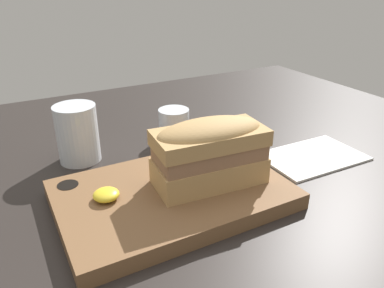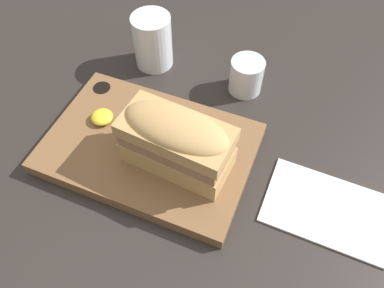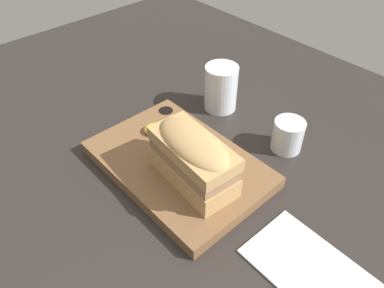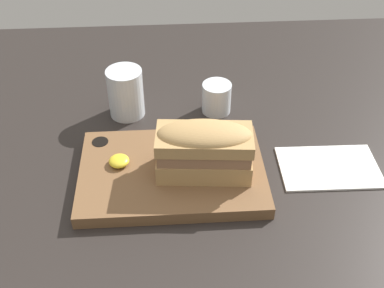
{
  "view_description": "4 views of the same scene",
  "coord_description": "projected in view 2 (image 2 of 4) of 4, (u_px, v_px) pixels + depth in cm",
  "views": [
    {
      "loc": [
        -19.27,
        -42.55,
        34.18
      ],
      "look_at": [
        4.55,
        1.37,
        10.87
      ],
      "focal_mm": 35.0,
      "sensor_mm": 36.0,
      "label": 1
    },
    {
      "loc": [
        21.28,
        -29.36,
        54.33
      ],
      "look_at": [
        8.92,
        0.89,
        9.01
      ],
      "focal_mm": 35.0,
      "sensor_mm": 36.0,
      "label": 2
    },
    {
      "loc": [
        41.08,
        -31.39,
        53.85
      ],
      "look_at": [
        5.13,
        1.22,
        11.05
      ],
      "focal_mm": 35.0,
      "sensor_mm": 36.0,
      "label": 3
    },
    {
      "loc": [
        0.66,
        -62.96,
        64.35
      ],
      "look_at": [
        4.67,
        -0.27,
        11.22
      ],
      "focal_mm": 45.0,
      "sensor_mm": 36.0,
      "label": 4
    }
  ],
  "objects": [
    {
      "name": "sandwich",
      "position": [
        177.0,
        138.0,
        0.55
      ],
      "size": [
        17.23,
        9.28,
        10.24
      ],
      "rotation": [
        0.0,
        0.0,
        -0.08
      ],
      "color": "tan",
      "rests_on": "serving_board"
    },
    {
      "name": "serving_board",
      "position": [
        149.0,
        148.0,
        0.63
      ],
      "size": [
        33.74,
        22.71,
        2.55
      ],
      "color": "brown",
      "rests_on": "dining_table"
    },
    {
      "name": "dining_table",
      "position": [
        142.0,
        159.0,
        0.64
      ],
      "size": [
        149.34,
        127.47,
        2.0
      ],
      "color": "#282321",
      "rests_on": "ground"
    },
    {
      "name": "water_glass",
      "position": [
        153.0,
        44.0,
        0.73
      ],
      "size": [
        7.52,
        7.52,
        10.61
      ],
      "color": "silver",
      "rests_on": "dining_table"
    },
    {
      "name": "mustard_dollop",
      "position": [
        102.0,
        117.0,
        0.64
      ],
      "size": [
        3.75,
        3.75,
        1.5
      ],
      "color": "yellow",
      "rests_on": "serving_board"
    },
    {
      "name": "napkin",
      "position": [
        327.0,
        209.0,
        0.57
      ],
      "size": [
        18.85,
        12.36,
        0.4
      ],
      "rotation": [
        0.0,
        0.0,
        -0.02
      ],
      "color": "white",
      "rests_on": "dining_table"
    },
    {
      "name": "wine_glass",
      "position": [
        246.0,
        77.0,
        0.7
      ],
      "size": [
        6.25,
        6.25,
        6.68
      ],
      "color": "silver",
      "rests_on": "dining_table"
    }
  ]
}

